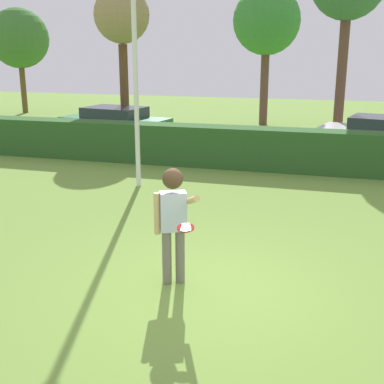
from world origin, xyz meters
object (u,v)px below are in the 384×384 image
object	(u,v)px
person	(173,213)
bare_elm_tree	(122,18)
lamppost	(135,52)
frisbee	(186,228)
parked_car_green	(115,122)
willow_tree	(267,22)
birch_tree	(19,39)

from	to	relation	value
person	bare_elm_tree	xyz separation A→B (m)	(-6.07, 12.35, 3.43)
person	lamppost	world-z (taller)	lamppost
frisbee	parked_car_green	distance (m)	13.66
person	willow_tree	xyz separation A→B (m)	(-1.15, 16.95, 3.45)
lamppost	person	bearing A→B (deg)	-62.94
person	willow_tree	size ratio (longest dim) A/B	0.29
person	parked_car_green	distance (m)	12.92
lamppost	birch_tree	world-z (taller)	lamppost
frisbee	bare_elm_tree	xyz separation A→B (m)	(-6.45, 12.99, 3.40)
frisbee	lamppost	world-z (taller)	lamppost
lamppost	bare_elm_tree	xyz separation A→B (m)	(-3.45, 7.22, 1.21)
person	lamppost	distance (m)	6.18
frisbee	parked_car_green	world-z (taller)	parked_car_green
frisbee	parked_car_green	xyz separation A→B (m)	(-6.47, 12.02, -0.45)
lamppost	parked_car_green	xyz separation A→B (m)	(-3.46, 6.26, -2.64)
lamppost	frisbee	bearing A→B (deg)	-62.51
lamppost	willow_tree	bearing A→B (deg)	82.92
lamppost	bare_elm_tree	size ratio (longest dim) A/B	1.05
birch_tree	lamppost	bearing A→B (deg)	-47.22
lamppost	birch_tree	size ratio (longest dim) A/B	1.09
person	willow_tree	bearing A→B (deg)	93.90
parked_car_green	frisbee	bearing A→B (deg)	-61.73
bare_elm_tree	lamppost	bearing A→B (deg)	-64.47
person	frisbee	size ratio (longest dim) A/B	7.59
lamppost	birch_tree	xyz separation A→B (m)	(-11.82, 12.77, 0.60)
lamppost	birch_tree	bearing A→B (deg)	132.78
lamppost	parked_car_green	bearing A→B (deg)	118.98
person	parked_car_green	size ratio (longest dim) A/B	0.40
person	parked_car_green	bearing A→B (deg)	118.12
parked_car_green	birch_tree	bearing A→B (deg)	142.05
frisbee	bare_elm_tree	size ratio (longest dim) A/B	0.04
person	parked_car_green	world-z (taller)	person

